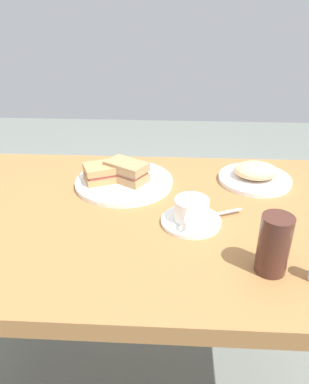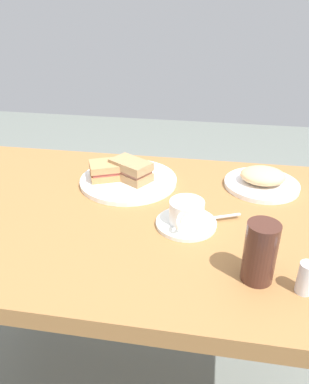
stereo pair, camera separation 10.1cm
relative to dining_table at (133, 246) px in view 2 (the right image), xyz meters
name	(u,v)px [view 2 (the right image)]	position (x,y,z in m)	size (l,w,h in m)	color
ground_plane	(137,384)	(0.00, 0.00, -0.60)	(6.00, 6.00, 0.00)	slate
dining_table	(133,246)	(0.00, 0.00, 0.00)	(1.18, 0.74, 0.71)	#9F6C3B
sandwich_plate	(129,180)	(-0.05, 0.16, 0.12)	(0.29, 0.29, 0.01)	white
sandwich_front	(131,170)	(-0.04, 0.16, 0.16)	(0.14, 0.12, 0.06)	tan
sandwich_back	(110,170)	(-0.10, 0.16, 0.15)	(0.14, 0.12, 0.05)	tan
coffee_saucer	(186,223)	(0.15, -0.04, 0.12)	(0.15, 0.15, 0.01)	white
coffee_cup	(186,211)	(0.15, -0.04, 0.15)	(0.08, 0.11, 0.06)	white
spoon	(216,217)	(0.22, -0.01, 0.12)	(0.09, 0.05, 0.01)	silver
side_plate	(261,184)	(0.35, 0.20, 0.12)	(0.22, 0.22, 0.01)	white
side_food_pile	(263,176)	(0.35, 0.20, 0.15)	(0.13, 0.11, 0.04)	#E6B880
salt_shaker	(306,278)	(0.39, -0.23, 0.15)	(0.03, 0.03, 0.07)	silver
drinking_glass	(260,252)	(0.30, -0.21, 0.18)	(0.06, 0.06, 0.13)	#4A281F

